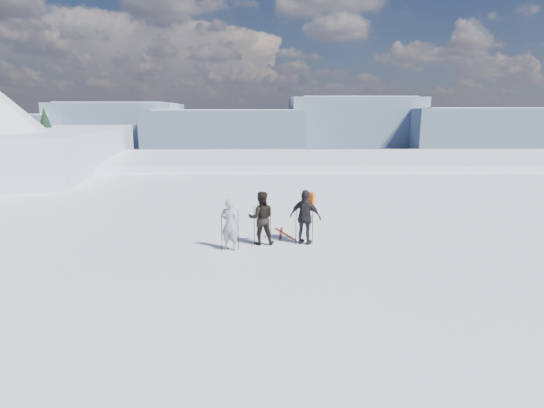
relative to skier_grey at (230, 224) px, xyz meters
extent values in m
plane|color=white|center=(3.49, 56.21, -18.35)|extent=(220.00, 208.01, 71.62)
cube|color=white|center=(3.49, 26.21, -7.35)|extent=(180.00, 16.00, 14.00)
plane|color=navy|center=(3.49, 286.21, -30.85)|extent=(820.00, 820.00, 0.00)
cube|color=slate|center=(-156.51, 466.21, -7.85)|extent=(130.00, 80.00, 46.00)
cube|color=white|center=(-156.51, 466.21, 12.15)|extent=(110.50, 70.00, 8.00)
cube|color=slate|center=(-36.51, 436.21, -11.85)|extent=(160.00, 80.00, 38.00)
cube|color=white|center=(-36.51, 436.21, 4.15)|extent=(136.00, 70.00, 8.00)
cube|color=slate|center=(103.49, 466.21, -4.85)|extent=(140.00, 80.00, 52.00)
cube|color=white|center=(103.49, 466.21, 18.15)|extent=(119.00, 70.00, 8.00)
cube|color=slate|center=(233.49, 436.21, -10.85)|extent=(160.00, 80.00, 40.00)
cube|color=white|center=(233.49, 436.21, 6.15)|extent=(136.00, 70.00, 8.00)
cube|color=#2D2B28|center=(-18.51, 32.21, -9.85)|extent=(21.55, 17.87, 14.25)
cone|color=black|center=(-15.51, 31.21, -3.85)|extent=(5.60, 5.60, 10.00)
cone|color=black|center=(-20.51, 30.21, -2.35)|extent=(7.28, 7.28, 13.00)
cone|color=black|center=(-18.51, 24.21, -4.35)|extent=(5.04, 5.04, 9.00)
cone|color=black|center=(-21.51, 27.21, -3.35)|extent=(6.16, 6.16, 11.00)
cone|color=black|center=(-16.51, 26.21, -3.35)|extent=(6.16, 6.16, 11.00)
cone|color=black|center=(-23.51, 32.21, -2.85)|extent=(6.72, 6.72, 12.00)
cone|color=black|center=(-14.51, 28.21, -3.85)|extent=(5.60, 5.60, 10.00)
imported|color=#9CA2AB|center=(0.00, 0.00, 0.00)|extent=(0.71, 0.57, 1.69)
imported|color=black|center=(1.00, 0.60, 0.06)|extent=(0.89, 0.70, 1.81)
imported|color=black|center=(2.48, 0.57, 0.08)|extent=(1.18, 0.88, 1.86)
cube|color=#E65315|center=(2.59, 0.80, 1.32)|extent=(0.45, 0.37, 0.61)
cylinder|color=black|center=(-0.26, -0.11, -0.25)|extent=(0.02, 0.02, 1.19)
cylinder|color=black|center=(0.27, -0.03, -0.19)|extent=(0.02, 0.02, 1.32)
cylinder|color=black|center=(0.77, 0.49, -0.19)|extent=(0.02, 0.02, 1.32)
cylinder|color=black|center=(1.32, 0.52, -0.20)|extent=(0.02, 0.02, 1.29)
cylinder|color=black|center=(2.16, 0.49, -0.22)|extent=(0.02, 0.02, 1.24)
cylinder|color=black|center=(2.71, 0.44, -0.27)|extent=(0.02, 0.02, 1.16)
cube|color=black|center=(1.72, 1.76, -0.83)|extent=(0.23, 1.70, 0.03)
cube|color=black|center=(1.86, 1.76, -0.83)|extent=(0.72, 1.61, 0.03)
camera|label=1|loc=(1.04, -13.17, 3.45)|focal=28.00mm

